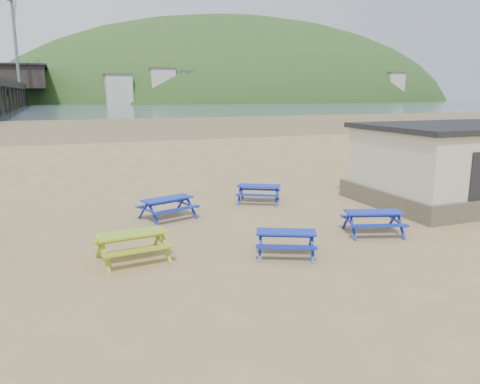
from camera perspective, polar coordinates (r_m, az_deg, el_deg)
name	(u,v)px	position (r m, az deg, el deg)	size (l,w,h in m)	color
ground	(219,236)	(14.64, -2.61, -5.36)	(400.00, 400.00, 0.00)	tan
wet_sand	(91,125)	(68.53, -17.72, 7.77)	(400.00, 400.00, 0.00)	olive
sea	(68,105)	(183.35, -20.24, 9.89)	(400.00, 400.00, 0.00)	#475966
picnic_table_blue_a	(168,208)	(16.68, -8.80, -1.98)	(2.15, 1.93, 0.75)	#0939A6
picnic_table_blue_b	(259,194)	(18.92, 2.29, -0.23)	(2.16, 2.04, 0.72)	#0939A6
picnic_table_blue_c	(400,195)	(19.65, 18.97, -0.32)	(2.17, 1.90, 0.79)	#0939A6
picnic_table_blue_d	(286,243)	(12.91, 5.62, -6.21)	(2.02, 1.87, 0.68)	#0939A6
picnic_table_blue_e	(373,223)	(15.30, 15.92, -3.61)	(2.09, 1.87, 0.73)	#0939A6
picnic_table_yellow	(133,247)	(12.75, -12.96, -6.50)	(1.98, 1.67, 0.76)	#8AB11D
amenity_block	(456,163)	(20.84, 24.88, 3.17)	(7.40, 5.40, 3.15)	#665B4C
pier	(13,90)	(191.96, -25.89, 11.14)	(24.00, 220.00, 39.29)	black
headland_town	(239,119)	(261.03, -0.08, 8.84)	(264.00, 144.00, 108.00)	#2D4C1E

